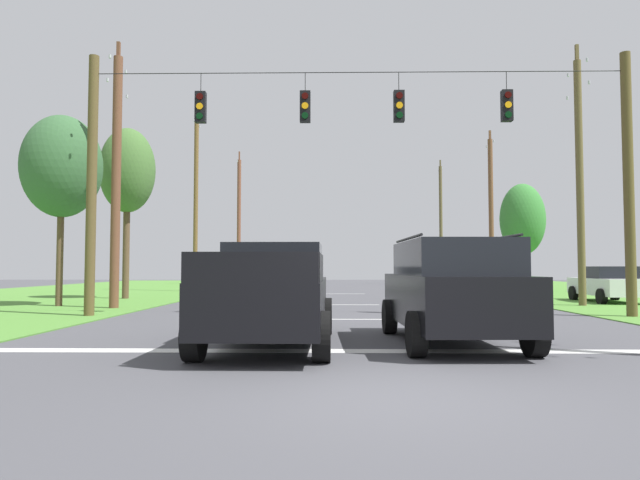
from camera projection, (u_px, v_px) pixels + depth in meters
ground_plane at (392, 395)px, 6.43m from camera, size 120.00×120.00×0.00m
stop_bar_stripe at (370, 351)px, 9.79m from camera, size 13.59×0.45×0.01m
lane_dash_0 at (355, 319)px, 15.78m from camera, size 2.50×0.15×0.01m
lane_dash_1 at (348, 305)px, 21.94m from camera, size 2.50×0.15×0.01m
lane_dash_2 at (342, 294)px, 31.07m from camera, size 2.50×0.15×0.01m
overhead_signal_span at (357, 170)px, 16.77m from camera, size 16.51×0.31×7.99m
pickup_truck at (272, 294)px, 10.63m from camera, size 2.32×5.42×1.95m
suv_black at (451, 289)px, 10.76m from camera, size 2.32×4.85×2.05m
distant_car_crossing_white at (272, 279)px, 32.53m from camera, size 4.36×2.13×1.52m
distant_car_oncoming at (608, 284)px, 23.46m from camera, size 2.17×4.37×1.52m
distant_car_far_parked at (460, 282)px, 25.55m from camera, size 2.26×4.42×1.52m
utility_pole_mid_right at (580, 174)px, 21.38m from camera, size 0.28×1.96×10.16m
utility_pole_far_right at (491, 213)px, 33.35m from camera, size 0.28×1.58×9.76m
utility_pole_near_left at (441, 223)px, 48.66m from camera, size 0.28×1.62×10.95m
utility_pole_far_left at (116, 175)px, 20.09m from camera, size 0.33×1.94×9.73m
utility_pole_distant_right at (196, 202)px, 34.24m from camera, size 0.27×1.61×11.25m
utility_pole_distant_left at (239, 220)px, 48.38m from camera, size 0.33×1.90×11.64m
tree_roadside_right at (62, 167)px, 21.10m from camera, size 2.95×2.95×7.27m
tree_roadside_far_right at (522, 220)px, 34.22m from camera, size 2.72×2.72×6.65m
tree_roadside_left at (127, 172)px, 26.15m from camera, size 2.55×2.55×8.05m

